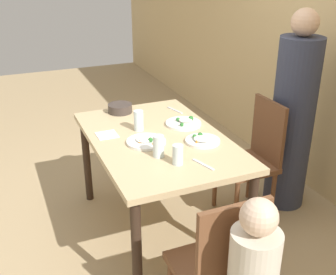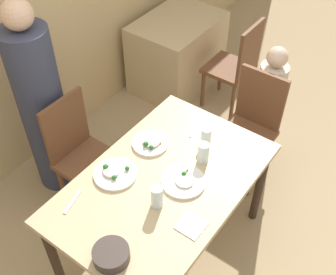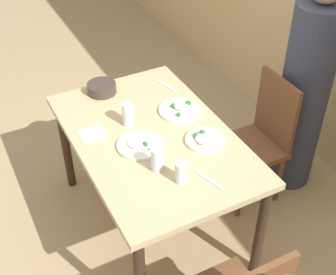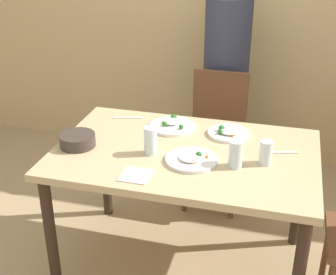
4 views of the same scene
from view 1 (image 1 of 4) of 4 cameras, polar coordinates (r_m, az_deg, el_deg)
The scene contains 15 objects.
ground_plane at distance 3.30m, azimuth -1.27°, elevation -12.25°, with size 10.00×10.00×0.00m, color tan.
dining_table at distance 2.94m, azimuth -1.39°, elevation -1.53°, with size 1.38×0.89×0.77m.
chair_adult_spot at distance 3.34m, azimuth 11.56°, elevation -2.40°, with size 0.40×0.40×0.93m.
chair_child_spot at distance 2.24m, azimuth 6.96°, elevation -16.91°, with size 0.40×0.40×0.93m.
person_adult at distance 3.43m, azimuth 16.49°, elevation 2.21°, with size 0.33×0.33×1.59m.
bowl_curry at distance 3.37m, azimuth -6.50°, elevation 3.99°, with size 0.19×0.19×0.07m.
plate_rice_adult at distance 2.82m, azimuth -3.01°, elevation -0.51°, with size 0.27×0.27×0.05m.
plate_rice_child at distance 3.12m, azimuth 2.16°, elevation 2.02°, with size 0.26×0.26×0.06m.
plate_noodles at distance 2.84m, azimuth 4.66°, elevation -0.32°, with size 0.24×0.24×0.05m.
glass_water_tall at distance 3.00m, azimuth -3.99°, elevation 2.29°, with size 0.07×0.07×0.15m.
glass_water_short at distance 2.52m, azimuth 1.34°, elevation -2.34°, with size 0.07×0.07×0.13m.
glass_water_center at distance 2.61m, azimuth -1.29°, elevation -1.19°, with size 0.07×0.07×0.14m.
napkin_folded at distance 2.97m, azimuth -8.27°, elevation 0.35°, with size 0.14×0.14×0.01m.
fork_steel at distance 2.55m, azimuth 4.79°, elevation -3.65°, with size 0.18×0.07×0.01m.
spoon_steel at distance 3.39m, azimuth 0.96°, elevation 3.73°, with size 0.18×0.07×0.01m.
Camera 1 is at (2.47, -0.97, 1.96)m, focal length 45.00 mm.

